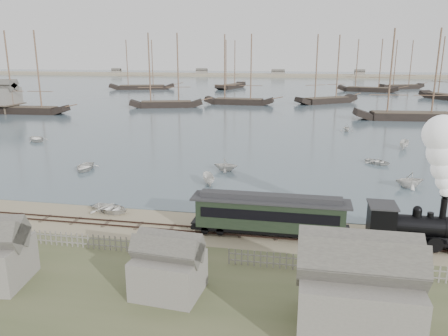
# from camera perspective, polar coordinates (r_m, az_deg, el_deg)

# --- Properties ---
(ground) EXTENTS (600.00, 600.00, 0.00)m
(ground) POSITION_cam_1_polar(r_m,az_deg,el_deg) (39.56, -4.57, -6.89)
(ground) COLOR tan
(ground) RESTS_ON ground
(harbor_water) EXTENTS (600.00, 336.00, 0.06)m
(harbor_water) POSITION_cam_1_polar(r_m,az_deg,el_deg) (206.15, 8.26, 10.57)
(harbor_water) COLOR #475A66
(harbor_water) RESTS_ON ground
(rail_track) EXTENTS (120.00, 1.80, 0.16)m
(rail_track) POSITION_cam_1_polar(r_m,az_deg,el_deg) (37.77, -5.39, -7.92)
(rail_track) COLOR #33221C
(rail_track) RESTS_ON ground
(picket_fence_west) EXTENTS (19.00, 0.10, 1.20)m
(picket_fence_west) POSITION_cam_1_polar(r_m,az_deg,el_deg) (35.93, -17.83, -9.91)
(picket_fence_west) COLOR slate
(picket_fence_west) RESTS_ON ground
(picket_fence_east) EXTENTS (15.00, 0.10, 1.20)m
(picket_fence_east) POSITION_cam_1_polar(r_m,az_deg,el_deg) (31.56, 14.55, -13.23)
(picket_fence_east) COLOR slate
(picket_fence_east) RESTS_ON ground
(shed_mid) EXTENTS (4.00, 3.50, 3.60)m
(shed_mid) POSITION_cam_1_polar(r_m,az_deg,el_deg) (28.70, -7.17, -15.86)
(shed_mid) COLOR slate
(shed_mid) RESTS_ON ground
(shed_right) EXTENTS (6.00, 5.00, 5.10)m
(shed_right) POSITION_cam_1_polar(r_m,az_deg,el_deg) (26.05, 16.55, -19.92)
(shed_right) COLOR slate
(shed_right) RESTS_ON ground
(far_spit) EXTENTS (500.00, 20.00, 1.80)m
(far_spit) POSITION_cam_1_polar(r_m,az_deg,el_deg) (285.94, 9.10, 11.66)
(far_spit) COLOR tan
(far_spit) RESTS_ON ground
(locomotive) EXTENTS (7.95, 2.97, 9.91)m
(locomotive) POSITION_cam_1_polar(r_m,az_deg,el_deg) (36.14, 25.78, -2.82)
(locomotive) COLOR black
(locomotive) RESTS_ON ground
(passenger_coach) EXTENTS (12.76, 2.46, 3.10)m
(passenger_coach) POSITION_cam_1_polar(r_m,az_deg,el_deg) (35.79, 5.99, -5.92)
(passenger_coach) COLOR black
(passenger_coach) RESTS_ON ground
(beached_dinghy) EXTENTS (3.55, 4.36, 0.79)m
(beached_dinghy) POSITION_cam_1_polar(r_m,az_deg,el_deg) (42.72, -14.63, -5.11)
(beached_dinghy) COLOR silver
(beached_dinghy) RESTS_ON ground
(rowboat_0) EXTENTS (4.55, 3.59, 0.85)m
(rowboat_0) POSITION_cam_1_polar(r_m,az_deg,el_deg) (58.62, -17.75, 0.15)
(rowboat_0) COLOR silver
(rowboat_0) RESTS_ON harbor_water
(rowboat_1) EXTENTS (2.78, 3.18, 1.61)m
(rowboat_1) POSITION_cam_1_polar(r_m,az_deg,el_deg) (55.35, 0.23, 0.43)
(rowboat_1) COLOR silver
(rowboat_1) RESTS_ON harbor_water
(rowboat_2) EXTENTS (3.35, 2.26, 1.21)m
(rowboat_2) POSITION_cam_1_polar(r_m,az_deg,el_deg) (49.71, -2.05, -1.49)
(rowboat_2) COLOR silver
(rowboat_2) RESTS_ON harbor_water
(rowboat_3) EXTENTS (4.01, 4.23, 0.71)m
(rowboat_3) POSITION_cam_1_polar(r_m,az_deg,el_deg) (62.36, 19.44, 0.79)
(rowboat_3) COLOR silver
(rowboat_3) RESTS_ON harbor_water
(rowboat_4) EXTENTS (3.79, 4.08, 1.76)m
(rowboat_4) POSITION_cam_1_polar(r_m,az_deg,el_deg) (52.78, 23.09, -1.41)
(rowboat_4) COLOR silver
(rowboat_4) RESTS_ON harbor_water
(rowboat_5) EXTENTS (3.64, 2.22, 1.32)m
(rowboat_5) POSITION_cam_1_polar(r_m,az_deg,el_deg) (73.93, 22.45, 2.84)
(rowboat_5) COLOR silver
(rowboat_5) RESTS_ON harbor_water
(rowboat_6) EXTENTS (5.18, 5.32, 0.90)m
(rowboat_6) POSITION_cam_1_polar(r_m,az_deg,el_deg) (81.27, -23.33, 3.59)
(rowboat_6) COLOR silver
(rowboat_6) RESTS_ON harbor_water
(rowboat_7) EXTENTS (2.86, 2.54, 1.40)m
(rowboat_7) POSITION_cam_1_polar(r_m,az_deg,el_deg) (86.90, 15.73, 5.07)
(rowboat_7) COLOR silver
(rowboat_7) RESTS_ON harbor_water
(schooner_0) EXTENTS (20.05, 5.35, 20.00)m
(schooner_0) POSITION_cam_1_polar(r_m,az_deg,el_deg) (118.51, -24.57, 11.28)
(schooner_0) COLOR black
(schooner_0) RESTS_ON harbor_water
(schooner_1) EXTENTS (20.41, 10.02, 20.00)m
(schooner_1) POSITION_cam_1_polar(r_m,az_deg,el_deg) (122.38, -7.69, 12.52)
(schooner_1) COLOR black
(schooner_1) RESTS_ON harbor_water
(schooner_2) EXTENTS (20.24, 5.43, 20.00)m
(schooner_2) POSITION_cam_1_polar(r_m,az_deg,el_deg) (128.39, 1.99, 12.74)
(schooner_2) COLOR black
(schooner_2) RESTS_ON harbor_water
(schooner_3) EXTENTS (19.31, 16.25, 20.00)m
(schooner_3) POSITION_cam_1_polar(r_m,az_deg,el_deg) (135.06, 13.47, 12.45)
(schooner_3) COLOR black
(schooner_3) RESTS_ON harbor_water
(schooner_4) EXTENTS (25.30, 7.82, 20.00)m
(schooner_4) POSITION_cam_1_polar(r_m,az_deg,el_deg) (106.47, 23.74, 11.12)
(schooner_4) COLOR black
(schooner_4) RESTS_ON harbor_water
(schooner_6) EXTENTS (27.19, 13.56, 20.00)m
(schooner_6) POSITION_cam_1_polar(r_m,az_deg,el_deg) (186.96, -10.78, 13.13)
(schooner_6) COLOR black
(schooner_6) RESTS_ON harbor_water
(schooner_7) EXTENTS (10.82, 22.14, 20.00)m
(schooner_7) POSITION_cam_1_polar(r_m,az_deg,el_deg) (188.47, 0.91, 13.39)
(schooner_7) COLOR black
(schooner_7) RESTS_ON harbor_water
(schooner_8) EXTENTS (23.33, 10.86, 20.00)m
(schooner_8) POSITION_cam_1_polar(r_m,az_deg,el_deg) (181.25, 18.50, 12.60)
(schooner_8) COLOR black
(schooner_8) RESTS_ON harbor_water
(schooner_9) EXTENTS (19.65, 12.73, 20.00)m
(schooner_9) POSITION_cam_1_polar(r_m,az_deg,el_deg) (200.32, 22.43, 12.39)
(schooner_9) COLOR black
(schooner_9) RESTS_ON harbor_water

